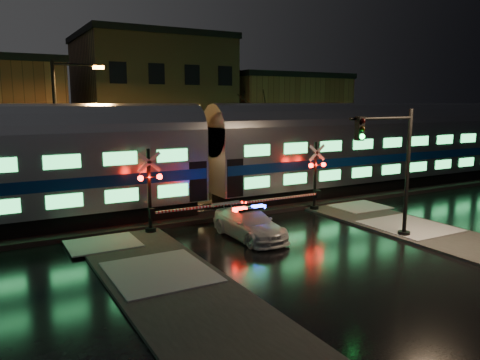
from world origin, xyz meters
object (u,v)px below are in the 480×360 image
(police_car, at_px, (249,224))
(streetlight, at_px, (62,126))
(crossing_signal_left, at_px, (158,199))
(traffic_light, at_px, (394,172))
(crossing_signal_right, at_px, (311,184))

(police_car, bearing_deg, streetlight, 123.19)
(police_car, xyz_separation_m, crossing_signal_left, (-3.41, 2.80, 1.02))
(traffic_light, bearing_deg, crossing_signal_right, 80.93)
(crossing_signal_left, distance_m, streetlight, 8.04)
(crossing_signal_right, bearing_deg, streetlight, 151.28)
(crossing_signal_left, bearing_deg, traffic_light, -35.52)
(police_car, height_order, streetlight, streetlight)
(police_car, relative_size, crossing_signal_left, 0.81)
(traffic_light, height_order, streetlight, streetlight)
(police_car, distance_m, traffic_light, 6.89)
(streetlight, bearing_deg, crossing_signal_left, -65.13)
(police_car, distance_m, crossing_signal_left, 4.53)
(crossing_signal_left, bearing_deg, police_car, -39.35)
(traffic_light, distance_m, streetlight, 17.70)
(police_car, xyz_separation_m, traffic_light, (5.40, -3.49, 2.48))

